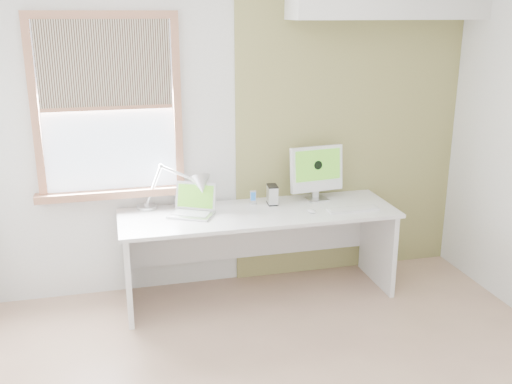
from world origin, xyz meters
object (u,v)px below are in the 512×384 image
object	(u,v)px
desk_lamp	(191,187)
external_drive	(272,195)
desk	(257,232)
laptop	(193,207)
imac	(317,170)

from	to	relation	value
desk_lamp	external_drive	xyz separation A→B (m)	(0.67, -0.00, -0.12)
desk	laptop	bearing A→B (deg)	178.14
desk_lamp	external_drive	size ratio (longest dim) A/B	3.81
desk	desk_lamp	world-z (taller)	desk_lamp
external_drive	imac	xyz separation A→B (m)	(0.39, 0.04, 0.17)
desk	laptop	distance (m)	0.57
laptop	imac	xyz separation A→B (m)	(1.06, 0.12, 0.20)
external_drive	desk	bearing A→B (deg)	-147.86
laptop	external_drive	size ratio (longest dim) A/B	2.57
desk	laptop	world-z (taller)	laptop
desk_lamp	imac	distance (m)	1.07
laptop	external_drive	bearing A→B (deg)	6.86
external_drive	imac	distance (m)	0.43
desk	imac	distance (m)	0.72
desk_lamp	external_drive	distance (m)	0.68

